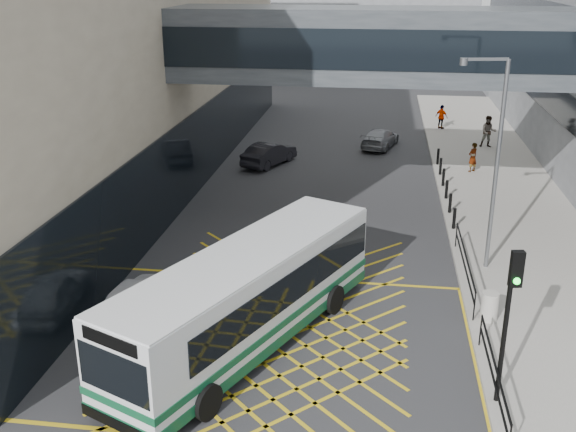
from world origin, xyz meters
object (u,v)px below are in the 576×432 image
at_px(car_silver, 380,138).
at_px(traffic_light, 510,306).
at_px(car_white, 136,297).
at_px(pedestrian_c, 442,117).
at_px(litter_bin, 489,306).
at_px(pedestrian_b, 488,132).
at_px(pedestrian_a, 473,157).
at_px(street_lamp, 493,153).
at_px(car_dark, 269,154).
at_px(bus, 250,294).

xyz_separation_m(car_silver, traffic_light, (3.30, -26.27, 2.30)).
relative_size(car_white, pedestrian_c, 2.53).
distance_m(car_silver, pedestrian_c, 6.56).
relative_size(litter_bin, pedestrian_b, 0.48).
xyz_separation_m(pedestrian_a, pedestrian_b, (1.55, 5.55, 0.17)).
height_order(car_silver, pedestrian_c, pedestrian_c).
bearing_deg(litter_bin, car_white, -174.89).
distance_m(street_lamp, pedestrian_b, 18.65).
distance_m(car_dark, traffic_light, 23.54).
height_order(bus, litter_bin, bus).
bearing_deg(bus, pedestrian_a, 90.12).
bearing_deg(pedestrian_b, street_lamp, -96.42).
xyz_separation_m(car_white, car_dark, (1.30, 18.02, -0.01)).
distance_m(car_dark, pedestrian_c, 14.30).
height_order(traffic_light, street_lamp, street_lamp).
bearing_deg(traffic_light, car_silver, 87.32).
distance_m(bus, car_silver, 24.25).
xyz_separation_m(litter_bin, pedestrian_c, (0.45, 26.97, 0.35)).
height_order(street_lamp, litter_bin, street_lamp).
relative_size(traffic_light, pedestrian_b, 2.21).
height_order(car_white, pedestrian_c, pedestrian_c).
bearing_deg(traffic_light, bus, 151.52).
height_order(car_white, car_silver, car_white).
bearing_deg(litter_bin, car_dark, 119.98).
height_order(traffic_light, pedestrian_b, traffic_light).
height_order(street_lamp, pedestrian_c, street_lamp).
xyz_separation_m(street_lamp, pedestrian_c, (0.15, 22.89, -3.52)).
distance_m(car_white, car_dark, 18.07).
xyz_separation_m(car_dark, street_lamp, (10.11, -12.95, 3.84)).
bearing_deg(bus, pedestrian_b, 92.05).
xyz_separation_m(car_dark, pedestrian_a, (11.17, -0.34, 0.31)).
distance_m(car_white, traffic_light, 11.52).
height_order(car_silver, street_lamp, street_lamp).
relative_size(bus, street_lamp, 1.40).
bearing_deg(car_silver, street_lamp, 117.18).
xyz_separation_m(car_silver, litter_bin, (3.66, -21.87, 0.00)).
bearing_deg(street_lamp, pedestrian_c, 78.90).
bearing_deg(pedestrian_a, bus, 23.35).
relative_size(car_dark, car_silver, 1.03).
bearing_deg(street_lamp, pedestrian_a, 74.47).
bearing_deg(car_white, pedestrian_c, -106.30).
xyz_separation_m(bus, car_silver, (3.54, 23.97, -0.97)).
xyz_separation_m(bus, pedestrian_c, (7.64, 29.07, -0.62)).
bearing_deg(pedestrian_a, car_dark, -43.92).
xyz_separation_m(car_silver, pedestrian_c, (4.10, 5.11, 0.35)).
distance_m(traffic_light, litter_bin, 4.98).
height_order(pedestrian_b, pedestrian_c, pedestrian_b).
bearing_deg(street_lamp, car_dark, 117.28).
distance_m(bus, pedestrian_b, 26.35).
height_order(car_white, car_dark, car_white).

